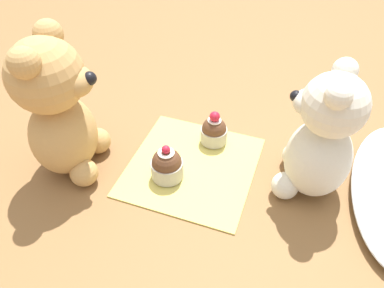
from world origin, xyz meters
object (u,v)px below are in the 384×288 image
at_px(teddy_bear_cream, 321,140).
at_px(cupcake_near_tan_bear, 167,165).
at_px(teddy_bear_tan, 58,109).
at_px(cupcake_near_cream_bear, 214,131).

distance_m(teddy_bear_cream, cupcake_near_tan_bear, 0.25).
xyz_separation_m(teddy_bear_tan, cupcake_near_tan_bear, (-0.03, 0.17, -0.09)).
bearing_deg(teddy_bear_tan, cupcake_near_tan_bear, -95.01).
relative_size(teddy_bear_cream, cupcake_near_cream_bear, 3.35).
bearing_deg(cupcake_near_cream_bear, cupcake_near_tan_bear, -23.19).
distance_m(cupcake_near_cream_bear, cupcake_near_tan_bear, 0.12).
height_order(teddy_bear_cream, cupcake_near_cream_bear, teddy_bear_cream).
bearing_deg(teddy_bear_cream, cupcake_near_tan_bear, -70.27).
distance_m(teddy_bear_cream, teddy_bear_tan, 0.41).
bearing_deg(cupcake_near_tan_bear, teddy_bear_tan, -81.33).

